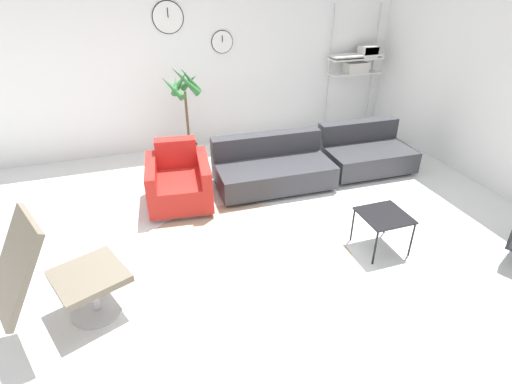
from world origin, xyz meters
TOP-DOWN VIEW (x-y plane):
  - ground_plane at (0.00, 0.00)m, footprint 12.00×12.00m
  - wall_back at (0.00, 2.83)m, footprint 12.00×0.09m
  - round_rug at (-0.12, -0.38)m, footprint 2.31×2.31m
  - lounge_chair at (-1.78, -0.71)m, footprint 1.12×0.85m
  - armchair_red at (-0.49, 1.00)m, footprint 0.84×0.92m
  - couch_low at (0.77, 1.08)m, footprint 1.54×0.87m
  - couch_second at (2.22, 1.13)m, footprint 1.24×0.86m
  - side_table at (1.34, -0.60)m, footprint 0.46×0.46m
  - potted_plant at (-0.15, 2.20)m, footprint 0.59×0.57m
  - shelf_unit at (2.87, 2.57)m, footprint 0.91×0.28m

SIDE VIEW (x-z plane):
  - ground_plane at x=0.00m, z-range 0.00..0.00m
  - round_rug at x=-0.12m, z-range 0.00..0.01m
  - couch_low at x=0.77m, z-range -0.09..0.55m
  - couch_second at x=2.22m, z-range -0.09..0.55m
  - armchair_red at x=-0.49m, z-range -0.09..0.64m
  - side_table at x=1.34m, z-range 0.17..0.58m
  - lounge_chair at x=-1.78m, z-range 0.09..1.25m
  - potted_plant at x=-0.15m, z-range 0.03..1.50m
  - shelf_unit at x=2.87m, z-range 0.18..2.28m
  - wall_back at x=0.00m, z-range 0.00..2.80m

